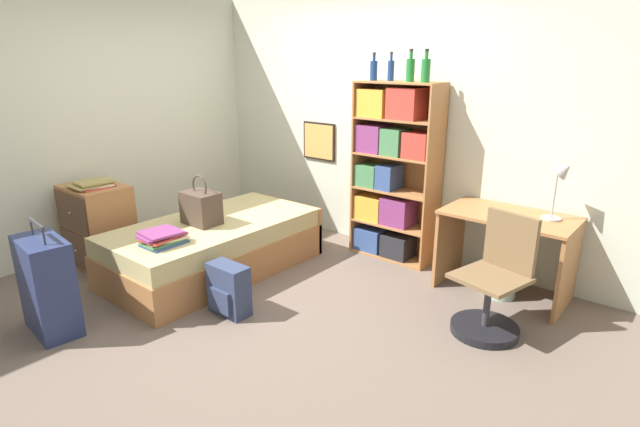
# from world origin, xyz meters

# --- Properties ---
(ground_plane) EXTENTS (14.00, 14.00, 0.00)m
(ground_plane) POSITION_xyz_m (0.00, 0.00, 0.00)
(ground_plane) COLOR #66564C
(wall_back) EXTENTS (10.00, 0.09, 2.60)m
(wall_back) POSITION_xyz_m (-0.00, 1.62, 1.30)
(wall_back) COLOR beige
(wall_back) RESTS_ON ground_plane
(wall_left) EXTENTS (0.06, 10.00, 2.60)m
(wall_left) POSITION_xyz_m (-2.05, 0.00, 1.30)
(wall_left) COLOR beige
(wall_left) RESTS_ON ground_plane
(bed) EXTENTS (1.02, 1.96, 0.49)m
(bed) POSITION_xyz_m (-0.62, 0.02, 0.24)
(bed) COLOR #A36B3D
(bed) RESTS_ON ground_plane
(handbag) EXTENTS (0.33, 0.24, 0.45)m
(handbag) POSITION_xyz_m (-0.66, -0.09, 0.64)
(handbag) COLOR #47382D
(handbag) RESTS_ON bed
(book_stack_on_bed) EXTENTS (0.31, 0.38, 0.11)m
(book_stack_on_bed) POSITION_xyz_m (-0.47, -0.62, 0.54)
(book_stack_on_bed) COLOR #334C84
(book_stack_on_bed) RESTS_ON bed
(suitcase) EXTENTS (0.53, 0.32, 0.85)m
(suitcase) POSITION_xyz_m (-0.69, -1.46, 0.36)
(suitcase) COLOR navy
(suitcase) RESTS_ON ground_plane
(dresser) EXTENTS (0.62, 0.50, 0.79)m
(dresser) POSITION_xyz_m (-1.61, -0.60, 0.39)
(dresser) COLOR #A36B3D
(dresser) RESTS_ON ground_plane
(magazine_pile_on_dresser) EXTENTS (0.32, 0.37, 0.06)m
(magazine_pile_on_dresser) POSITION_xyz_m (-1.56, -0.62, 0.81)
(magazine_pile_on_dresser) COLOR #B2382D
(magazine_pile_on_dresser) RESTS_ON dresser
(bookcase) EXTENTS (0.84, 0.35, 1.73)m
(bookcase) POSITION_xyz_m (0.42, 1.39, 0.87)
(bookcase) COLOR #A36B3D
(bookcase) RESTS_ON ground_plane
(bottle_green) EXTENTS (0.07, 0.07, 0.26)m
(bottle_green) POSITION_xyz_m (0.21, 1.36, 1.83)
(bottle_green) COLOR navy
(bottle_green) RESTS_ON bookcase
(bottle_brown) EXTENTS (0.06, 0.06, 0.26)m
(bottle_brown) POSITION_xyz_m (0.37, 1.40, 1.83)
(bottle_brown) COLOR navy
(bottle_brown) RESTS_ON bookcase
(bottle_clear) EXTENTS (0.08, 0.08, 0.29)m
(bottle_clear) POSITION_xyz_m (0.59, 1.38, 1.84)
(bottle_clear) COLOR #1E6B2D
(bottle_clear) RESTS_ON bookcase
(bottle_blue) EXTENTS (0.08, 0.08, 0.28)m
(bottle_blue) POSITION_xyz_m (0.76, 1.35, 1.84)
(bottle_blue) COLOR #1E6B2D
(bottle_blue) RESTS_ON bookcase
(desk) EXTENTS (1.04, 0.60, 0.71)m
(desk) POSITION_xyz_m (1.65, 1.27, 0.49)
(desk) COLOR #A36B3D
(desk) RESTS_ON ground_plane
(desk_lamp) EXTENTS (0.21, 0.16, 0.50)m
(desk_lamp) POSITION_xyz_m (1.99, 1.35, 1.05)
(desk_lamp) COLOR #ADA89E
(desk_lamp) RESTS_ON desk
(desk_chair) EXTENTS (0.54, 0.54, 0.88)m
(desk_chair) POSITION_xyz_m (1.81, 0.60, 0.28)
(desk_chair) COLOR black
(desk_chair) RESTS_ON ground_plane
(backpack) EXTENTS (0.34, 0.20, 0.41)m
(backpack) POSITION_xyz_m (0.12, -0.46, 0.20)
(backpack) COLOR #2D3856
(backpack) RESTS_ON ground_plane
(waste_bin) EXTENTS (0.24, 0.24, 0.30)m
(waste_bin) POSITION_xyz_m (1.67, 1.21, 0.15)
(waste_bin) COLOR #99C1B2
(waste_bin) RESTS_ON ground_plane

